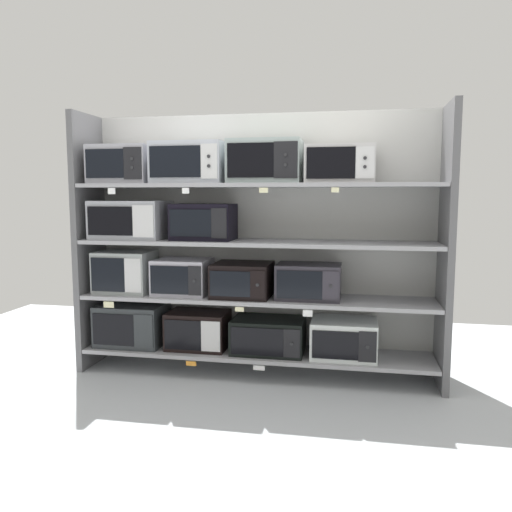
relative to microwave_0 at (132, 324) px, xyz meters
The scene contains 31 objects.
ground 1.48m from the microwave_0, 43.80° to the right, with size 6.73×6.00×0.02m, color #B2B7BC.
back_panel 1.27m from the microwave_0, 14.22° to the left, with size 2.93×0.04×2.06m, color #B2B2AD.
upright_left 0.76m from the microwave_0, behind, with size 0.05×0.48×2.06m, color #5B5B5E.
upright_right 2.53m from the microwave_0, ahead, with size 0.05×0.48×2.06m, color #5B5B5E.
shelf_0 1.05m from the microwave_0, ahead, with size 2.73×0.48×0.03m, color #99999E.
microwave_0 is the anchor object (origin of this frame).
microwave_1 0.56m from the microwave_0, ahead, with size 0.47×0.35×0.30m.
microwave_2 1.14m from the microwave_0, ahead, with size 0.56×0.39×0.27m.
microwave_3 1.72m from the microwave_0, ahead, with size 0.49×0.41×0.28m.
price_tag_0 0.67m from the microwave_0, 22.36° to the right, with size 0.08×0.00×0.04m, color orange.
price_tag_1 1.15m from the microwave_0, 12.17° to the right, with size 0.09×0.00×0.03m, color white.
shelf_1 1.07m from the microwave_0, ahead, with size 2.73×0.48×0.03m, color #99999E.
microwave_4 0.44m from the microwave_0, behind, with size 0.44×0.37×0.33m.
microwave_5 0.60m from the microwave_0, ahead, with size 0.43×0.37×0.28m.
microwave_6 1.01m from the microwave_0, ahead, with size 0.45×0.42×0.26m.
microwave_7 1.50m from the microwave_0, ahead, with size 0.48×0.34×0.27m.
price_tag_2 0.33m from the microwave_0, 108.85° to the right, with size 0.09×0.00×0.05m, color beige.
price_tag_3 1.01m from the microwave_0, 13.96° to the right, with size 0.07×0.00×0.03m, color beige.
price_tag_4 1.50m from the microwave_0, ahead, with size 0.07×0.00×0.05m, color white.
shelf_2 1.25m from the microwave_0, ahead, with size 2.73×0.48×0.03m, color #99999E.
microwave_8 0.86m from the microwave_0, ahead, with size 0.57×0.43×0.30m.
microwave_9 1.05m from the microwave_0, ahead, with size 0.47×0.34×0.28m.
shelf_3 1.54m from the microwave_0, ahead, with size 2.73×0.48×0.03m, color #99999E.
microwave_10 1.30m from the microwave_0, behind, with size 0.48×0.42×0.30m.
microwave_11 1.41m from the microwave_0, ahead, with size 0.55×0.42×0.32m.
microwave_12 1.72m from the microwave_0, ahead, with size 0.55×0.36×0.33m.
microwave_13 2.10m from the microwave_0, ahead, with size 0.50×0.40×0.27m.
price_tag_5 1.11m from the microwave_0, 96.24° to the right, with size 0.06×0.00×0.05m, color white.
price_tag_6 1.25m from the microwave_0, 23.15° to the right, with size 0.05×0.00×0.04m, color white.
price_tag_7 1.60m from the microwave_0, 11.83° to the right, with size 0.06×0.00×0.04m, color beige.
price_tag_8 1.99m from the microwave_0, ahead, with size 0.05×0.00×0.03m, color beige.
Camera 1 is at (0.75, -3.88, 1.41)m, focal length 36.14 mm.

